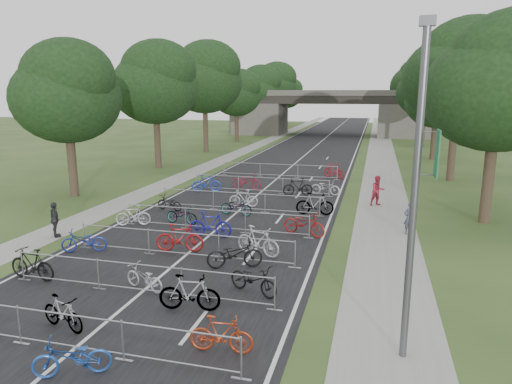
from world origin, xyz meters
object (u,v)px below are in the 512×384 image
bike_2 (72,358)px  pedestrian_a (409,218)px  overpass_bridge (330,113)px  lamppost (416,192)px  pedestrian_b (378,191)px  pedestrian_c (55,220)px  bike_1 (63,313)px

bike_2 → pedestrian_a: (8.37, 13.68, 0.31)m
overpass_bridge → lamppost: bearing=-82.5°
pedestrian_b → pedestrian_c: 17.64m
bike_1 → pedestrian_a: bearing=-24.0°
lamppost → bike_1: bearing=-173.5°
bike_2 → pedestrian_a: size_ratio=1.16×
lamppost → pedestrian_a: bearing=86.1°
bike_1 → pedestrian_c: pedestrian_c is taller
overpass_bridge → pedestrian_a: (9.08, -52.19, -2.75)m
overpass_bridge → bike_1: bearing=-90.8°
pedestrian_a → pedestrian_c: bearing=-5.3°
pedestrian_a → pedestrian_b: bearing=-96.7°
overpass_bridge → pedestrian_b: (7.62, -46.68, -2.64)m
pedestrian_a → pedestrian_c: size_ratio=0.94×
bike_2 → pedestrian_b: size_ratio=1.02×
pedestrian_a → pedestrian_b: pedestrian_b is taller
overpass_bridge → bike_1: (-0.92, -64.05, -3.03)m
lamppost → pedestrian_c: (-15.15, 6.19, -3.45)m
lamppost → pedestrian_a: lamppost is taller
bike_2 → bike_1: bearing=-164.6°
bike_2 → pedestrian_a: pedestrian_a is taller
overpass_bridge → bike_1: size_ratio=18.63×
pedestrian_a → pedestrian_c: pedestrian_c is taller
bike_1 → pedestrian_c: (-5.90, 7.24, 0.33)m
overpass_bridge → pedestrian_a: overpass_bridge is taller
pedestrian_b → pedestrian_c: pedestrian_b is taller
bike_2 → pedestrian_c: pedestrian_c is taller
bike_1 → overpass_bridge: bearing=15.3°
overpass_bridge → pedestrian_c: size_ratio=18.65×
bike_1 → pedestrian_c: 9.35m
pedestrian_b → bike_2: bearing=-137.1°
pedestrian_a → bike_1: bearing=28.4°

